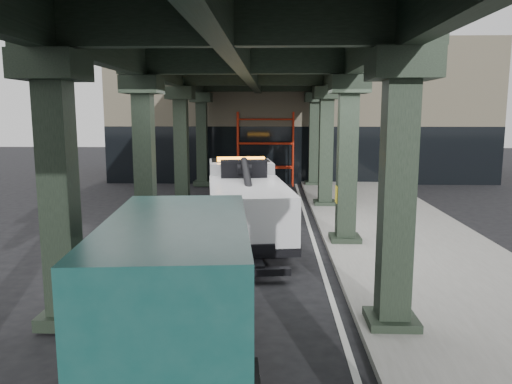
# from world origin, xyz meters

# --- Properties ---
(ground) EXTENTS (90.00, 90.00, 0.00)m
(ground) POSITION_xyz_m (0.00, 0.00, 0.00)
(ground) COLOR black
(ground) RESTS_ON ground
(sidewalk) EXTENTS (5.00, 40.00, 0.15)m
(sidewalk) POSITION_xyz_m (4.50, 2.00, 0.07)
(sidewalk) COLOR gray
(sidewalk) RESTS_ON ground
(lane_stripe) EXTENTS (0.12, 38.00, 0.01)m
(lane_stripe) POSITION_xyz_m (1.70, 2.00, 0.01)
(lane_stripe) COLOR silver
(lane_stripe) RESTS_ON ground
(viaduct) EXTENTS (7.40, 32.00, 6.40)m
(viaduct) POSITION_xyz_m (-0.40, 2.00, 5.46)
(viaduct) COLOR black
(viaduct) RESTS_ON ground
(building) EXTENTS (22.00, 10.00, 8.00)m
(building) POSITION_xyz_m (2.00, 20.00, 4.00)
(building) COLOR #C6B793
(building) RESTS_ON ground
(scaffolding) EXTENTS (3.08, 0.88, 4.00)m
(scaffolding) POSITION_xyz_m (0.00, 14.64, 2.11)
(scaffolding) COLOR red
(scaffolding) RESTS_ON ground
(tow_truck) EXTENTS (3.11, 7.97, 2.55)m
(tow_truck) POSITION_xyz_m (-0.48, 3.00, 1.24)
(tow_truck) COLOR black
(tow_truck) RESTS_ON ground
(towed_van) EXTENTS (2.77, 5.97, 2.35)m
(towed_van) POSITION_xyz_m (-1.06, -5.07, 1.26)
(towed_van) COLOR #12423E
(towed_van) RESTS_ON ground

